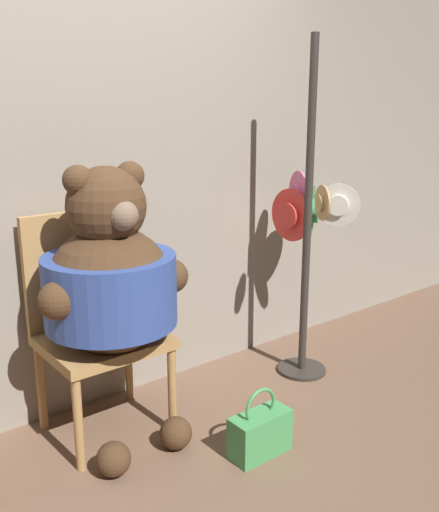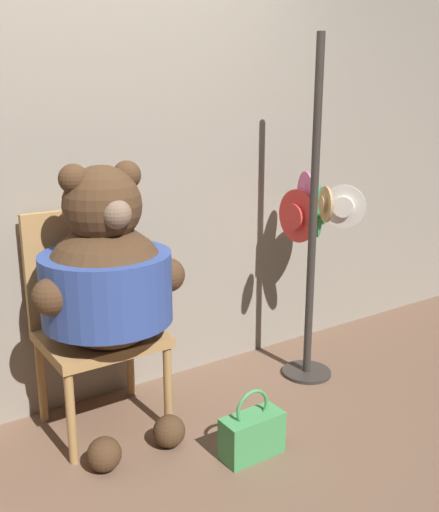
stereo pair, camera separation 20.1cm
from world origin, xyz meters
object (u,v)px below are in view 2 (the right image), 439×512
object	(u,v)px
chair	(93,313)
hat_display_rack	(312,229)
teddy_bear	(107,279)
handbag_on_ground	(252,434)

from	to	relation	value
chair	hat_display_rack	world-z (taller)	hat_display_rack
teddy_bear	handbag_on_ground	world-z (taller)	teddy_bear
handbag_on_ground	teddy_bear	bearing A→B (deg)	129.41
hat_display_rack	handbag_on_ground	size ratio (longest dim) A/B	5.81
teddy_bear	hat_display_rack	distance (m)	1.20
chair	handbag_on_ground	bearing A→B (deg)	-57.34
handbag_on_ground	chair	bearing A→B (deg)	122.66
chair	teddy_bear	distance (m)	0.27
chair	teddy_bear	bearing A→B (deg)	-85.41
chair	teddy_bear	xyz separation A→B (m)	(0.01, -0.17, 0.21)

